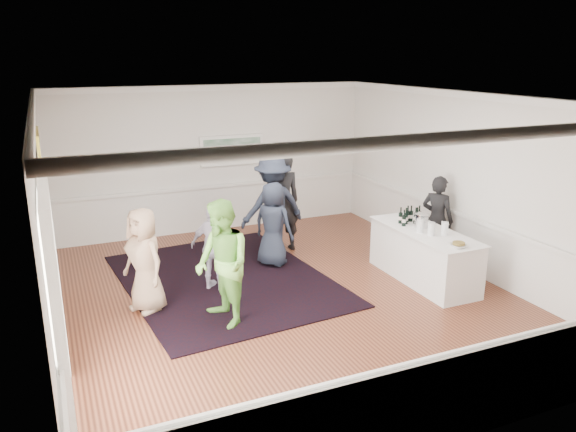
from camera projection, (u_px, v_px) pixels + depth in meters
name	position (u px, v px, depth m)	size (l,w,h in m)	color
floor	(286.00, 296.00, 9.21)	(8.00, 8.00, 0.00)	brown
ceiling	(286.00, 97.00, 8.32)	(7.00, 8.00, 0.02)	white
wall_left	(44.00, 228.00, 7.43)	(0.02, 8.00, 3.20)	white
wall_right	(465.00, 182.00, 10.10)	(0.02, 8.00, 3.20)	white
wall_back	(214.00, 159.00, 12.29)	(7.00, 0.02, 3.20)	white
wall_front	(455.00, 301.00, 5.24)	(7.00, 0.02, 3.20)	white
wainscoting	(286.00, 267.00, 9.07)	(7.00, 8.00, 1.00)	white
mirror	(45.00, 192.00, 8.53)	(0.05, 1.25, 1.85)	#F4E148
doorway	(54.00, 294.00, 5.82)	(0.10, 1.78, 2.56)	white
landscape_painting	(232.00, 150.00, 12.34)	(1.44, 0.06, 0.66)	white
area_rug	(225.00, 280.00, 9.84)	(3.28, 4.30, 0.02)	black
serving_table	(424.00, 255.00, 9.73)	(0.86, 2.25, 0.91)	white
bartender	(437.00, 220.00, 10.47)	(0.61, 0.40, 1.68)	black
guest_tan	(144.00, 260.00, 8.49)	(0.80, 0.52, 1.63)	tan
guest_green	(222.00, 264.00, 8.01)	(0.91, 0.71, 1.86)	#77C14D
guest_lilac	(215.00, 247.00, 9.27)	(0.87, 0.36, 1.48)	#BAB1C6
guest_dark_a	(273.00, 206.00, 10.80)	(1.28, 0.74, 1.99)	#212838
guest_dark_b	(282.00, 202.00, 11.08)	(0.73, 0.48, 2.00)	black
guest_navy	(273.00, 224.00, 10.35)	(0.77, 0.50, 1.58)	#212838
wine_bottles	(410.00, 215.00, 9.98)	(0.48, 0.27, 0.31)	black
juice_pitchers	(432.00, 227.00, 9.36)	(0.41, 0.40, 0.24)	#7FB841
ice_bucket	(421.00, 221.00, 9.74)	(0.26, 0.26, 0.24)	silver
nut_bowl	(459.00, 245.00, 8.77)	(0.26, 0.26, 0.08)	white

